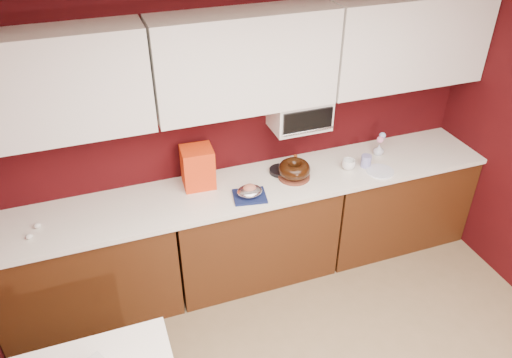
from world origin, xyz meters
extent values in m
cube|color=white|center=(0.00, 0.00, 2.50)|extent=(4.00, 4.50, 0.02)
cube|color=#380709|center=(0.00, 2.25, 1.25)|extent=(4.00, 0.02, 2.50)
cube|color=#44220D|center=(-1.33, 1.94, 0.43)|extent=(1.31, 0.58, 0.86)
cube|color=#44220D|center=(0.00, 1.94, 0.43)|extent=(1.31, 0.58, 0.86)
cube|color=#44220D|center=(1.33, 1.94, 0.43)|extent=(1.31, 0.58, 0.86)
cube|color=white|center=(0.00, 1.94, 0.88)|extent=(4.00, 0.62, 0.04)
cube|color=white|center=(-1.33, 2.08, 1.85)|extent=(1.31, 0.33, 0.70)
cube|color=white|center=(0.00, 2.08, 1.85)|extent=(1.31, 0.33, 0.70)
cube|color=white|center=(1.33, 2.08, 1.85)|extent=(1.31, 0.33, 0.70)
cube|color=white|center=(0.45, 2.10, 1.38)|extent=(0.45, 0.30, 0.25)
cube|color=black|center=(0.45, 1.94, 1.38)|extent=(0.40, 0.02, 0.18)
cylinder|color=silver|center=(0.45, 1.93, 1.30)|extent=(0.42, 0.02, 0.02)
cylinder|color=brown|center=(0.35, 1.93, 0.91)|extent=(0.34, 0.34, 0.02)
torus|color=black|center=(0.35, 1.93, 0.98)|extent=(0.30, 0.30, 0.10)
cube|color=#121B46|center=(-0.07, 1.79, 0.91)|extent=(0.28, 0.25, 0.02)
ellipsoid|color=silver|center=(-0.07, 1.79, 0.96)|extent=(0.24, 0.22, 0.07)
ellipsoid|color=#BE6E57|center=(-0.07, 1.79, 0.98)|extent=(0.13, 0.12, 0.07)
cube|color=red|center=(-0.39, 2.09, 1.06)|extent=(0.25, 0.23, 0.32)
cylinder|color=black|center=(0.28, 2.04, 0.92)|extent=(0.22, 0.22, 0.03)
imported|color=white|center=(0.82, 1.90, 0.95)|extent=(0.13, 0.13, 0.10)
cylinder|color=#1B1D94|center=(0.97, 1.89, 0.95)|extent=(0.09, 0.09, 0.10)
imported|color=silver|center=(1.17, 2.02, 0.95)|extent=(0.08, 0.08, 0.11)
sphere|color=pink|center=(1.17, 2.02, 1.05)|extent=(0.06, 0.06, 0.06)
sphere|color=#91B1E8|center=(1.20, 2.04, 1.07)|extent=(0.06, 0.06, 0.06)
cylinder|color=white|center=(1.04, 1.77, 0.91)|extent=(0.27, 0.27, 0.01)
cylinder|color=#93431A|center=(0.43, 2.10, 0.95)|extent=(0.04, 0.04, 0.09)
ellipsoid|color=silver|center=(-1.63, 1.84, 0.92)|extent=(0.05, 0.04, 0.04)
ellipsoid|color=silver|center=(-1.58, 1.94, 0.92)|extent=(0.05, 0.04, 0.04)
camera|label=1|loc=(-1.06, -1.11, 3.09)|focal=35.00mm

